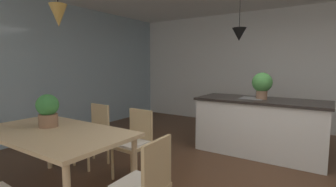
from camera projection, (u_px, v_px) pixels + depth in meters
wall_back_kitchen at (298, 69)px, 5.49m from camera, size 10.00×0.12×2.70m
window_wall_left_glazing at (52, 70)px, 5.01m from camera, size 0.06×8.40×2.70m
dining_table at (54, 137)px, 2.70m from camera, size 1.74×0.96×0.74m
chair_kitchen_end at (144, 185)px, 2.05m from camera, size 0.42×0.42×0.87m
chair_far_right at (134, 141)px, 3.22m from camera, size 0.42×0.42×0.87m
chair_far_left at (93, 132)px, 3.64m from camera, size 0.42×0.42×0.87m
kitchen_island at (260, 126)px, 4.08m from camera, size 1.99×0.83×0.91m
pendant_over_table at (58, 15)px, 2.65m from camera, size 0.18×0.18×0.85m
pendant_over_island_main at (239, 34)px, 4.13m from camera, size 0.23×0.23×0.86m
potted_plant_on_island at (262, 84)px, 4.00m from camera, size 0.31×0.31×0.43m
potted_plant_on_table at (48, 110)px, 2.85m from camera, size 0.25×0.25×0.38m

